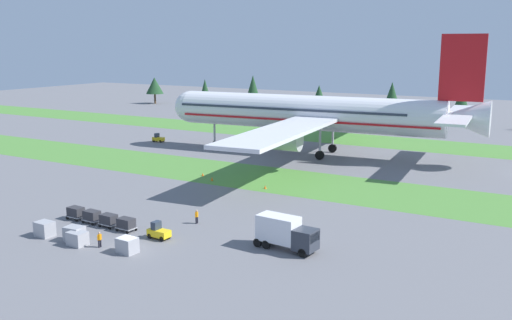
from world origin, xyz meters
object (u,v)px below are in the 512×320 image
(pushback_tractor, at_px, (158,138))
(taxiway_marker_2, at_px, (212,179))
(cargo_dolly_third, at_px, (92,216))
(uld_container_1, at_px, (45,229))
(cargo_dolly_lead, at_px, (126,223))
(baggage_tug, at_px, (158,232))
(uld_container_2, at_px, (127,245))
(uld_container_3, at_px, (77,239))
(taxiway_marker_0, at_px, (203,174))
(cargo_dolly_fourth, at_px, (76,212))
(taxiway_marker_1, at_px, (265,187))
(uld_container_0, at_px, (74,234))
(ground_crew_loader, at_px, (100,239))
(cargo_dolly_second, at_px, (109,220))
(catering_truck, at_px, (286,232))
(airliner, at_px, (316,113))
(ground_crew_marshaller, at_px, (197,216))

(pushback_tractor, bearing_deg, taxiway_marker_2, 46.36)
(cargo_dolly_third, xyz_separation_m, uld_container_1, (-1.01, -6.30, -0.06))
(uld_container_1, xyz_separation_m, taxiway_marker_2, (1.33, 32.04, -0.53))
(cargo_dolly_lead, height_order, taxiway_marker_2, cargo_dolly_lead)
(baggage_tug, height_order, uld_container_1, baggage_tug)
(uld_container_2, xyz_separation_m, uld_container_3, (-6.31, -0.95, -0.06))
(cargo_dolly_third, bearing_deg, cargo_dolly_lead, 90.00)
(baggage_tug, distance_m, taxiway_marker_0, 31.53)
(cargo_dolly_fourth, distance_m, taxiway_marker_1, 28.57)
(uld_container_0, distance_m, taxiway_marker_2, 31.64)
(ground_crew_loader, height_order, taxiway_marker_0, ground_crew_loader)
(cargo_dolly_second, bearing_deg, taxiway_marker_0, -165.53)
(uld_container_3, bearing_deg, pushback_tractor, 121.88)
(pushback_tractor, bearing_deg, uld_container_1, 22.70)
(baggage_tug, relative_size, pushback_tractor, 0.98)
(uld_container_2, distance_m, uld_container_3, 6.38)
(cargo_dolly_third, bearing_deg, uld_container_0, 31.52)
(baggage_tug, relative_size, uld_container_3, 1.33)
(cargo_dolly_lead, distance_m, uld_container_3, 6.47)
(baggage_tug, xyz_separation_m, uld_container_2, (0.03, -5.17, 0.01))
(cargo_dolly_lead, xyz_separation_m, catering_truck, (19.04, 3.76, 1.03))
(catering_truck, distance_m, uld_container_0, 23.58)
(taxiway_marker_1, bearing_deg, airliner, 99.09)
(airliner, height_order, uld_container_1, airliner)
(taxiway_marker_1, bearing_deg, cargo_dolly_fourth, -117.37)
(pushback_tractor, relative_size, taxiway_marker_1, 5.16)
(cargo_dolly_second, distance_m, pushback_tractor, 61.25)
(cargo_dolly_second, height_order, taxiway_marker_1, cargo_dolly_second)
(uld_container_1, bearing_deg, cargo_dolly_second, 57.66)
(cargo_dolly_third, relative_size, cargo_dolly_fourth, 1.00)
(cargo_dolly_lead, distance_m, ground_crew_loader, 5.76)
(airliner, height_order, taxiway_marker_0, airliner)
(uld_container_2, bearing_deg, taxiway_marker_2, 108.53)
(uld_container_0, distance_m, uld_container_3, 1.60)
(cargo_dolly_second, relative_size, uld_container_1, 1.13)
(cargo_dolly_fourth, relative_size, catering_truck, 0.32)
(baggage_tug, distance_m, taxiway_marker_1, 26.01)
(uld_container_1, bearing_deg, cargo_dolly_lead, 41.58)
(taxiway_marker_0, distance_m, taxiway_marker_2, 3.91)
(cargo_dolly_second, relative_size, uld_container_2, 1.13)
(uld_container_0, bearing_deg, uld_container_1, -172.69)
(uld_container_1, bearing_deg, taxiway_marker_1, 70.53)
(baggage_tug, xyz_separation_m, ground_crew_loader, (-3.71, -5.38, 0.13))
(catering_truck, height_order, uld_container_2, catering_truck)
(cargo_dolly_lead, distance_m, cargo_dolly_fourth, 8.70)
(baggage_tug, distance_m, cargo_dolly_second, 7.93)
(cargo_dolly_second, bearing_deg, taxiway_marker_1, 166.65)
(ground_crew_marshaller, bearing_deg, pushback_tractor, 50.87)
(airliner, bearing_deg, uld_container_0, 172.49)
(uld_container_3, bearing_deg, catering_truck, 26.45)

